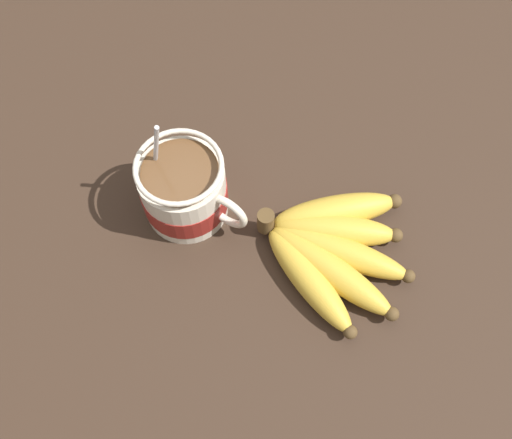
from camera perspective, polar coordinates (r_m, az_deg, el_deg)
name	(u,v)px	position (r cm, az deg, el deg)	size (l,w,h in cm)	color
table	(230,262)	(67.64, -2.65, -4.22)	(115.11, 115.11, 2.82)	#332319
coffee_mug	(185,191)	(65.89, -7.15, 2.87)	(13.52, 10.02, 15.18)	beige
banana_bunch	(331,247)	(65.34, 7.49, -2.72)	(18.87, 19.72, 4.19)	#4C381E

